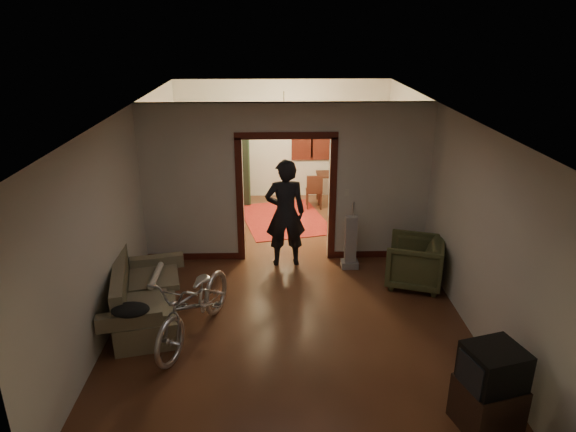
{
  "coord_description": "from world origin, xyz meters",
  "views": [
    {
      "loc": [
        -0.22,
        -7.76,
        4.07
      ],
      "look_at": [
        0.0,
        -0.3,
        1.2
      ],
      "focal_mm": 32.0,
      "sensor_mm": 36.0,
      "label": 1
    }
  ],
  "objects_px": {
    "bicycle": "(195,304)",
    "armchair": "(414,262)",
    "person": "(285,213)",
    "desk": "(336,188)",
    "sofa": "(145,292)",
    "locker": "(231,168)"
  },
  "relations": [
    {
      "from": "sofa",
      "to": "person",
      "type": "bearing_deg",
      "value": 27.07
    },
    {
      "from": "bicycle",
      "to": "desk",
      "type": "bearing_deg",
      "value": 84.78
    },
    {
      "from": "armchair",
      "to": "locker",
      "type": "distance_m",
      "value": 5.25
    },
    {
      "from": "person",
      "to": "desk",
      "type": "height_order",
      "value": "person"
    },
    {
      "from": "sofa",
      "to": "bicycle",
      "type": "relative_size",
      "value": 0.94
    },
    {
      "from": "locker",
      "to": "person",
      "type": "bearing_deg",
      "value": -72.89
    },
    {
      "from": "armchair",
      "to": "bicycle",
      "type": "bearing_deg",
      "value": -48.64
    },
    {
      "from": "desk",
      "to": "armchair",
      "type": "bearing_deg",
      "value": -61.1
    },
    {
      "from": "sofa",
      "to": "person",
      "type": "height_order",
      "value": "person"
    },
    {
      "from": "armchair",
      "to": "desk",
      "type": "relative_size",
      "value": 0.92
    },
    {
      "from": "bicycle",
      "to": "person",
      "type": "xyz_separation_m",
      "value": [
        1.26,
        2.22,
        0.44
      ]
    },
    {
      "from": "armchair",
      "to": "locker",
      "type": "relative_size",
      "value": 0.51
    },
    {
      "from": "armchair",
      "to": "desk",
      "type": "height_order",
      "value": "armchair"
    },
    {
      "from": "desk",
      "to": "locker",
      "type": "bearing_deg",
      "value": -162.9
    },
    {
      "from": "sofa",
      "to": "locker",
      "type": "bearing_deg",
      "value": 67.16
    },
    {
      "from": "sofa",
      "to": "desk",
      "type": "relative_size",
      "value": 1.94
    },
    {
      "from": "bicycle",
      "to": "armchair",
      "type": "height_order",
      "value": "bicycle"
    },
    {
      "from": "bicycle",
      "to": "desk",
      "type": "distance_m",
      "value": 6.04
    },
    {
      "from": "armchair",
      "to": "locker",
      "type": "xyz_separation_m",
      "value": [
        -3.24,
        4.11,
        0.46
      ]
    },
    {
      "from": "bicycle",
      "to": "locker",
      "type": "distance_m",
      "value": 5.52
    },
    {
      "from": "bicycle",
      "to": "locker",
      "type": "relative_size",
      "value": 1.15
    },
    {
      "from": "sofa",
      "to": "bicycle",
      "type": "xyz_separation_m",
      "value": [
        0.79,
        -0.5,
        0.09
      ]
    }
  ]
}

